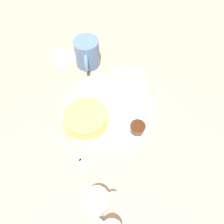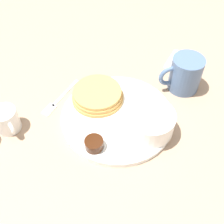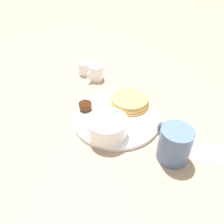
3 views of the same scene
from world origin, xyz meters
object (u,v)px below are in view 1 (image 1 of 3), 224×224
fork (75,155)px  plate (109,110)px  bowl (127,86)px  creamer_pitcher_near (97,202)px  coffee_mug (87,53)px

fork → plate: bearing=-70.4°
bowl → creamer_pitcher_near: bowl is taller
creamer_pitcher_near → fork: creamer_pitcher_near is taller
bowl → creamer_pitcher_near: (-0.19, 0.25, -0.01)m
bowl → coffee_mug: coffee_mug is taller
plate → bowl: 0.09m
bowl → coffee_mug: size_ratio=1.09×
plate → creamer_pitcher_near: 0.25m
creamer_pitcher_near → plate: bearing=-43.9°
creamer_pitcher_near → fork: size_ratio=0.57×
plate → bowl: bowl is taller
bowl → fork: 0.24m
bowl → creamer_pitcher_near: bearing=127.5°
coffee_mug → bowl: bearing=-174.5°
coffee_mug → fork: coffee_mug is taller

